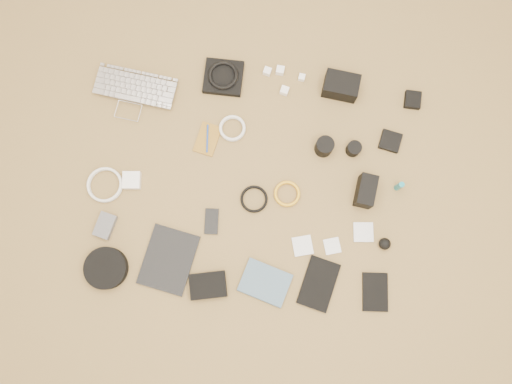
# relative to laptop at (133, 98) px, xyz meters

# --- Properties ---
(room_shell) EXTENTS (4.04, 4.04, 2.58)m
(room_shell) POSITION_rel_laptop_xyz_m (0.52, -0.36, 1.24)
(room_shell) COLOR olive
(room_shell) RESTS_ON ground
(laptop) EXTENTS (0.38, 0.29, 0.03)m
(laptop) POSITION_rel_laptop_xyz_m (0.00, 0.00, 0.00)
(laptop) COLOR #B6B6BB
(laptop) RESTS_ON ground
(headphone_pouch) EXTENTS (0.17, 0.16, 0.03)m
(headphone_pouch) POSITION_rel_laptop_xyz_m (0.38, 0.12, 0.00)
(headphone_pouch) COLOR black
(headphone_pouch) RESTS_ON ground
(headphones) EXTENTS (0.17, 0.17, 0.02)m
(headphones) POSITION_rel_laptop_xyz_m (0.38, 0.12, 0.02)
(headphones) COLOR black
(headphones) RESTS_ON headphone_pouch
(charger_a) EXTENTS (0.04, 0.04, 0.03)m
(charger_a) POSITION_rel_laptop_xyz_m (0.63, 0.17, 0.00)
(charger_a) COLOR white
(charger_a) RESTS_ON ground
(charger_b) EXTENTS (0.04, 0.04, 0.03)m
(charger_b) POSITION_rel_laptop_xyz_m (0.57, 0.16, 0.00)
(charger_b) COLOR white
(charger_b) RESTS_ON ground
(charger_c) EXTENTS (0.03, 0.03, 0.03)m
(charger_c) POSITION_rel_laptop_xyz_m (0.72, 0.15, -0.00)
(charger_c) COLOR white
(charger_c) RESTS_ON ground
(charger_d) EXTENTS (0.04, 0.04, 0.03)m
(charger_d) POSITION_rel_laptop_xyz_m (0.65, 0.08, 0.00)
(charger_d) COLOR white
(charger_d) RESTS_ON ground
(dslr_camera) EXTENTS (0.16, 0.12, 0.08)m
(dslr_camera) POSITION_rel_laptop_xyz_m (0.89, 0.11, 0.03)
(dslr_camera) COLOR black
(dslr_camera) RESTS_ON ground
(lens_pouch) EXTENTS (0.07, 0.08, 0.03)m
(lens_pouch) POSITION_rel_laptop_xyz_m (1.21, 0.08, -0.00)
(lens_pouch) COLOR black
(lens_pouch) RESTS_ON ground
(notebook_olive) EXTENTS (0.12, 0.15, 0.01)m
(notebook_olive) POSITION_rel_laptop_xyz_m (0.34, -0.16, -0.01)
(notebook_olive) COLOR olive
(notebook_olive) RESTS_ON ground
(pen_blue) EXTENTS (0.01, 0.12, 0.01)m
(pen_blue) POSITION_rel_laptop_xyz_m (0.34, -0.16, -0.00)
(pen_blue) COLOR #153DAD
(pen_blue) RESTS_ON notebook_olive
(cable_white_a) EXTENTS (0.13, 0.13, 0.01)m
(cable_white_a) POSITION_rel_laptop_xyz_m (0.44, -0.10, -0.01)
(cable_white_a) COLOR white
(cable_white_a) RESTS_ON ground
(lens_a) EXTENTS (0.10, 0.10, 0.08)m
(lens_a) POSITION_rel_laptop_xyz_m (0.83, -0.16, 0.03)
(lens_a) COLOR black
(lens_a) RESTS_ON ground
(lens_b) EXTENTS (0.08, 0.08, 0.06)m
(lens_b) POSITION_rel_laptop_xyz_m (0.96, -0.16, 0.01)
(lens_b) COLOR black
(lens_b) RESTS_ON ground
(card_reader) EXTENTS (0.10, 0.10, 0.02)m
(card_reader) POSITION_rel_laptop_xyz_m (1.12, -0.11, -0.00)
(card_reader) COLOR black
(card_reader) RESTS_ON ground
(power_brick) EXTENTS (0.08, 0.08, 0.03)m
(power_brick) POSITION_rel_laptop_xyz_m (0.04, -0.36, 0.00)
(power_brick) COLOR white
(power_brick) RESTS_ON ground
(cable_white_b) EXTENTS (0.19, 0.19, 0.01)m
(cable_white_b) POSITION_rel_laptop_xyz_m (-0.07, -0.39, -0.01)
(cable_white_b) COLOR white
(cable_white_b) RESTS_ON ground
(cable_black) EXTENTS (0.13, 0.13, 0.01)m
(cable_black) POSITION_rel_laptop_xyz_m (0.56, -0.40, -0.01)
(cable_black) COLOR black
(cable_black) RESTS_ON ground
(cable_yellow) EXTENTS (0.12, 0.12, 0.01)m
(cable_yellow) POSITION_rel_laptop_xyz_m (0.69, -0.37, -0.01)
(cable_yellow) COLOR gold
(cable_yellow) RESTS_ON ground
(flash) EXTENTS (0.09, 0.14, 0.10)m
(flash) POSITION_rel_laptop_xyz_m (1.01, -0.34, 0.03)
(flash) COLOR black
(flash) RESTS_ON ground
(lens_cleaner) EXTENTS (0.02, 0.02, 0.08)m
(lens_cleaner) POSITION_rel_laptop_xyz_m (1.15, -0.31, 0.03)
(lens_cleaner) COLOR teal
(lens_cleaner) RESTS_ON ground
(battery_charger) EXTENTS (0.09, 0.12, 0.03)m
(battery_charger) POSITION_rel_laptop_xyz_m (-0.05, -0.56, 0.00)
(battery_charger) COLOR #57575C
(battery_charger) RESTS_ON ground
(tablet) EXTENTS (0.25, 0.29, 0.01)m
(tablet) POSITION_rel_laptop_xyz_m (0.22, -0.68, -0.01)
(tablet) COLOR black
(tablet) RESTS_ON ground
(phone) EXTENTS (0.06, 0.11, 0.01)m
(phone) POSITION_rel_laptop_xyz_m (0.39, -0.51, -0.01)
(phone) COLOR black
(phone) RESTS_ON ground
(filter_case_left) EXTENTS (0.10, 0.10, 0.01)m
(filter_case_left) POSITION_rel_laptop_xyz_m (0.77, -0.58, -0.01)
(filter_case_left) COLOR silver
(filter_case_left) RESTS_ON ground
(filter_case_mid) EXTENTS (0.08, 0.08, 0.01)m
(filter_case_mid) POSITION_rel_laptop_xyz_m (0.89, -0.57, -0.01)
(filter_case_mid) COLOR silver
(filter_case_mid) RESTS_ON ground
(filter_case_right) EXTENTS (0.09, 0.09, 0.01)m
(filter_case_right) POSITION_rel_laptop_xyz_m (1.02, -0.51, -0.01)
(filter_case_right) COLOR silver
(filter_case_right) RESTS_ON ground
(air_blower) EXTENTS (0.06, 0.06, 0.05)m
(air_blower) POSITION_rel_laptop_xyz_m (1.10, -0.55, 0.01)
(air_blower) COLOR black
(air_blower) RESTS_ON ground
(headphone_case) EXTENTS (0.22, 0.22, 0.05)m
(headphone_case) POSITION_rel_laptop_xyz_m (-0.02, -0.73, 0.01)
(headphone_case) COLOR black
(headphone_case) RESTS_ON ground
(drive_case) EXTENTS (0.16, 0.13, 0.04)m
(drive_case) POSITION_rel_laptop_xyz_m (0.40, -0.77, 0.00)
(drive_case) COLOR black
(drive_case) RESTS_ON ground
(paperback) EXTENTS (0.23, 0.19, 0.02)m
(paperback) POSITION_rel_laptop_xyz_m (0.61, -0.81, -0.00)
(paperback) COLOR #48657B
(paperback) RESTS_ON ground
(notebook_black_a) EXTENTS (0.17, 0.23, 0.01)m
(notebook_black_a) POSITION_rel_laptop_xyz_m (0.84, -0.73, -0.01)
(notebook_black_a) COLOR black
(notebook_black_a) RESTS_ON ground
(notebook_black_b) EXTENTS (0.11, 0.16, 0.01)m
(notebook_black_b) POSITION_rel_laptop_xyz_m (1.08, -0.75, -0.01)
(notebook_black_b) COLOR black
(notebook_black_b) RESTS_ON ground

